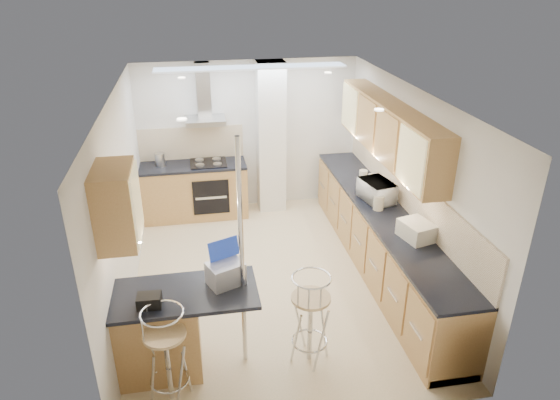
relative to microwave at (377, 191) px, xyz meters
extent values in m
plane|color=#D0BF8B|center=(-1.49, -0.26, -1.06)|extent=(4.80, 4.80, 0.00)
cube|color=silver|center=(-1.49, 2.14, 0.19)|extent=(3.60, 0.04, 2.50)
cube|color=silver|center=(-1.49, -2.66, 0.19)|extent=(3.60, 0.04, 2.50)
cube|color=silver|center=(-3.29, -0.26, 0.19)|extent=(0.04, 4.80, 2.50)
cube|color=silver|center=(0.31, -0.26, 0.19)|extent=(0.04, 4.80, 2.50)
cube|color=white|center=(-1.49, -0.26, 1.44)|extent=(3.60, 4.80, 0.02)
cube|color=#A87A43|center=(0.14, 0.14, 0.82)|extent=(0.34, 3.00, 0.72)
cube|color=#A87A43|center=(-3.12, -1.61, 0.82)|extent=(0.34, 0.62, 0.72)
cube|color=#F7E6D0|center=(0.29, -0.26, 0.12)|extent=(0.03, 4.40, 0.56)
cube|color=#F7E6D0|center=(-2.44, 2.12, 0.12)|extent=(1.70, 0.03, 0.56)
cube|color=white|center=(-1.14, 1.94, 0.19)|extent=(0.45, 0.40, 2.50)
cube|color=#BABDBF|center=(-2.19, 1.89, 0.56)|extent=(0.62, 0.48, 0.08)
cube|color=#BABDBF|center=(-2.19, 2.03, 1.00)|extent=(0.22, 0.20, 0.88)
cylinder|color=silver|center=(-2.02, -1.71, 0.19)|extent=(0.05, 0.05, 2.50)
cube|color=black|center=(-2.19, 1.53, -0.61)|extent=(0.58, 0.02, 0.58)
cube|color=black|center=(-2.19, 1.84, -0.14)|extent=(0.58, 0.50, 0.02)
cube|color=tan|center=(-1.49, 1.54, 1.42)|extent=(2.80, 0.35, 0.02)
cube|color=#A87A43|center=(0.01, -0.26, -0.62)|extent=(0.60, 4.40, 0.88)
cube|color=black|center=(0.01, -0.26, -0.16)|extent=(0.63, 4.40, 0.04)
cube|color=#A87A43|center=(-2.44, 1.84, -0.62)|extent=(1.70, 0.60, 0.88)
cube|color=black|center=(-2.44, 1.84, -0.16)|extent=(1.70, 0.63, 0.04)
cube|color=#A87A43|center=(-2.62, -1.71, -0.61)|extent=(1.35, 0.62, 0.90)
cube|color=black|center=(-2.62, -1.71, -0.14)|extent=(1.47, 0.72, 0.04)
imported|color=white|center=(0.00, 0.00, 0.00)|extent=(0.45, 0.58, 0.28)
cube|color=#ABACB3|center=(-2.18, -1.63, -0.01)|extent=(0.41, 0.37, 0.23)
cube|color=black|center=(-2.91, -1.88, -0.06)|extent=(0.23, 0.17, 0.12)
cylinder|color=beige|center=(0.04, 0.68, -0.06)|extent=(0.15, 0.15, 0.17)
cylinder|color=beige|center=(0.13, 0.57, -0.07)|extent=(0.11, 0.11, 0.14)
cylinder|color=#AFA78C|center=(-0.07, -0.26, -0.04)|extent=(0.16, 0.16, 0.19)
cylinder|color=white|center=(0.06, -0.92, -0.07)|extent=(0.13, 0.13, 0.15)
cube|color=beige|center=(0.09, -1.07, -0.04)|extent=(0.40, 0.46, 0.21)
cylinder|color=#BABDBF|center=(-2.95, 1.88, -0.04)|extent=(0.16, 0.16, 0.21)
camera|label=1|loc=(-2.39, -5.84, 2.77)|focal=32.00mm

